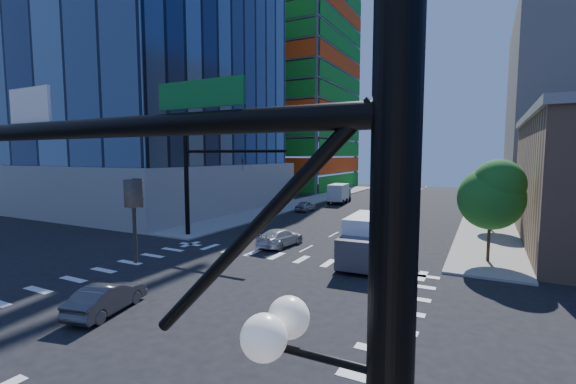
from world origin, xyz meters
The scene contains 14 objects.
ground centered at (0.00, 0.00, 0.00)m, with size 160.00×160.00×0.00m, color black.
road_markings centered at (0.00, 0.00, 0.01)m, with size 20.00×20.00×0.01m, color silver.
sidewalk_ne centered at (12.50, 40.00, 0.07)m, with size 5.00×60.00×0.15m, color gray.
sidewalk_nw centered at (-12.50, 40.00, 0.07)m, with size 5.00×60.00×0.15m, color gray.
construction_building centered at (-27.41, 61.93, 24.61)m, with size 25.16×34.50×70.60m.
signal_mast_nw centered at (-10.00, 11.50, 5.49)m, with size 10.20×0.40×9.00m.
tree_south centered at (12.63, 13.90, 4.69)m, with size 4.16×4.16×6.82m.
tree_north centered at (12.93, 25.90, 3.99)m, with size 3.54×3.52×5.78m.
car_nb_far centered at (4.82, 15.06, 0.70)m, with size 2.33×5.05×1.40m, color black.
car_sb_near centered at (-2.22, 11.83, 0.69)m, with size 1.95×4.78×1.39m, color silver.
car_sb_mid centered at (-8.50, 30.33, 0.65)m, with size 1.54×3.84×1.31m, color #9EA1A5.
car_sb_cross centered at (-3.13, -3.24, 0.68)m, with size 1.44×4.14×1.36m, color #444348.
box_truck_near centered at (5.19, 9.93, 1.39)m, with size 2.87×6.11×3.14m.
box_truck_far centered at (-7.39, 40.31, 1.30)m, with size 2.91×5.79×2.93m.
Camera 1 is at (12.15, -14.66, 7.22)m, focal length 24.00 mm.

